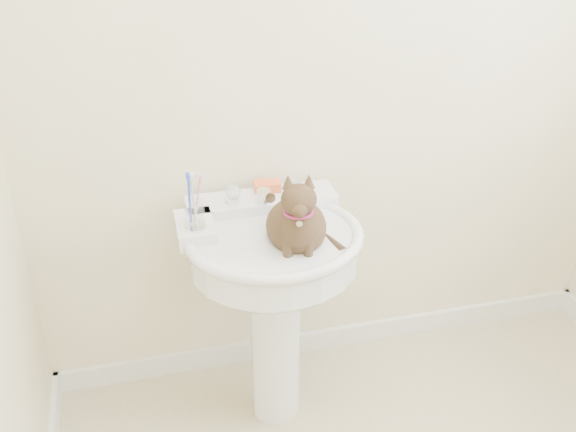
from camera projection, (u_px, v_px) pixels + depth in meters
wall_back at (343, 49)px, 2.18m from camera, size 2.20×0.00×2.50m
baseboard_back at (332, 337)px, 2.78m from camera, size 2.20×0.02×0.09m
pedestal_sink at (274, 269)px, 2.19m from camera, size 0.58×0.57×0.80m
faucet at (264, 192)px, 2.20m from camera, size 0.28×0.12×0.14m
soap_bar at (267, 186)px, 2.29m from camera, size 0.09×0.06×0.03m
toothbrush_cup at (195, 214)px, 2.06m from camera, size 0.07×0.07×0.18m
cat at (298, 223)px, 2.04m from camera, size 0.20×0.26×0.37m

